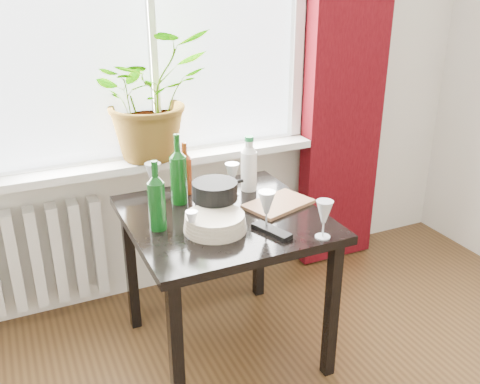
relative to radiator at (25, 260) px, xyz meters
name	(u,v)px	position (x,y,z in m)	size (l,w,h in m)	color
window	(149,5)	(0.75, 0.04, 1.22)	(1.72, 0.08, 1.62)	white
windowsill	(162,160)	(0.75, -0.03, 0.44)	(1.72, 0.20, 0.04)	white
curtain	(347,56)	(1.87, -0.06, 0.92)	(0.50, 0.12, 2.56)	#3B050A
radiator	(25,260)	(0.00, 0.00, 0.00)	(0.80, 0.10, 0.55)	silver
table	(224,233)	(0.85, -0.63, 0.27)	(0.85, 0.85, 0.74)	black
potted_plant	(150,94)	(0.71, -0.01, 0.79)	(0.59, 0.51, 0.66)	#1C6B20
wine_bottle_left	(156,195)	(0.54, -0.64, 0.51)	(0.07, 0.07, 0.31)	#0C4012
wine_bottle_right	(178,169)	(0.71, -0.42, 0.53)	(0.08, 0.08, 0.34)	#0B3E0F
bottle_amber	(185,168)	(0.78, -0.32, 0.49)	(0.06, 0.06, 0.26)	maroon
cleaning_bottle	(249,163)	(1.08, -0.41, 0.50)	(0.08, 0.08, 0.28)	silver
wineglass_front_right	(266,210)	(0.96, -0.83, 0.45)	(0.07, 0.07, 0.18)	silver
wineglass_far_right	(324,219)	(1.13, -1.00, 0.44)	(0.07, 0.07, 0.17)	silver
wineglass_back_center	(232,179)	(0.98, -0.44, 0.44)	(0.07, 0.07, 0.17)	white
wineglass_back_left	(154,181)	(0.62, -0.32, 0.45)	(0.08, 0.08, 0.18)	silver
wineglass_front_left	(192,225)	(0.64, -0.78, 0.42)	(0.05, 0.05, 0.12)	silver
plate_stack	(215,223)	(0.76, -0.76, 0.40)	(0.27, 0.27, 0.07)	beige
fondue_pot	(215,198)	(0.82, -0.61, 0.44)	(0.23, 0.20, 0.16)	black
tv_remote	(272,231)	(0.96, -0.88, 0.37)	(0.06, 0.19, 0.02)	black
cutting_board	(278,204)	(1.12, -0.65, 0.37)	(0.30, 0.20, 0.02)	#936442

